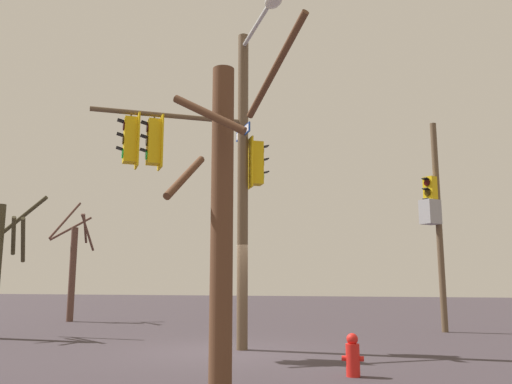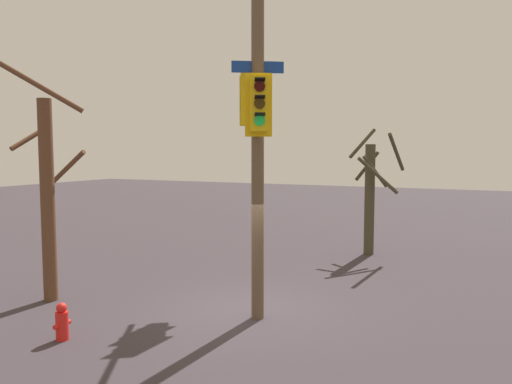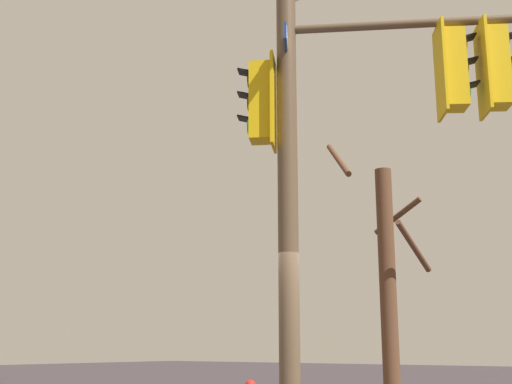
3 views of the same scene
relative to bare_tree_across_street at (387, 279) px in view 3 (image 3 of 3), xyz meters
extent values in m
cylinder|color=brown|center=(-1.02, 5.09, 1.38)|extent=(0.27, 0.27, 8.02)
cylinder|color=brown|center=(-2.65, 4.16, 3.01)|extent=(3.32, 1.96, 0.12)
cube|color=gold|center=(-2.97, 3.97, 2.31)|extent=(0.45, 0.47, 1.10)
cube|color=gold|center=(-2.82, 4.07, 2.31)|extent=(0.34, 0.49, 1.30)
cylinder|color=#2F0403|center=(-3.10, 3.88, 2.65)|extent=(0.15, 0.20, 0.22)
cube|color=black|center=(-3.17, 3.84, 2.77)|extent=(0.25, 0.26, 0.06)
cylinder|color=#352504|center=(-3.10, 3.88, 2.31)|extent=(0.15, 0.20, 0.22)
cube|color=black|center=(-3.17, 3.84, 2.43)|extent=(0.25, 0.26, 0.06)
cylinder|color=#19D147|center=(-3.10, 3.88, 1.97)|extent=(0.15, 0.20, 0.22)
cube|color=black|center=(-3.17, 3.84, 2.09)|extent=(0.25, 0.26, 0.06)
cylinder|color=brown|center=(-2.97, 3.97, 2.94)|extent=(0.04, 0.04, 0.15)
cube|color=gold|center=(-3.45, 3.70, 2.31)|extent=(0.45, 0.47, 1.10)
cube|color=gold|center=(-3.30, 3.79, 2.31)|extent=(0.34, 0.49, 1.30)
cylinder|color=#2F0403|center=(-3.59, 3.61, 2.65)|extent=(0.14, 0.20, 0.22)
cube|color=black|center=(-3.65, 3.57, 2.77)|extent=(0.25, 0.26, 0.06)
cylinder|color=#352504|center=(-3.59, 3.61, 2.31)|extent=(0.14, 0.20, 0.22)
cylinder|color=#19D147|center=(-3.59, 3.61, 1.97)|extent=(0.14, 0.20, 0.22)
cylinder|color=brown|center=(-3.45, 3.70, 2.94)|extent=(0.04, 0.04, 0.15)
cube|color=gold|center=(-0.71, 5.26, 1.95)|extent=(0.44, 0.46, 1.10)
cube|color=gold|center=(-0.86, 5.18, 1.95)|extent=(0.30, 0.51, 1.30)
cylinder|color=#2F0403|center=(-0.57, 5.34, 2.29)|extent=(0.13, 0.21, 0.22)
cube|color=black|center=(-0.50, 5.38, 2.41)|extent=(0.24, 0.26, 0.06)
cylinder|color=#352504|center=(-0.57, 5.34, 1.95)|extent=(0.13, 0.21, 0.22)
cube|color=black|center=(-0.50, 5.38, 2.07)|extent=(0.24, 0.26, 0.06)
cylinder|color=#19D147|center=(-0.57, 5.34, 1.61)|extent=(0.13, 0.21, 0.22)
cube|color=black|center=(-0.50, 5.38, 1.73)|extent=(0.24, 0.26, 0.06)
cube|color=navy|center=(-1.02, 5.09, 2.75)|extent=(0.61, 0.95, 0.24)
cube|color=white|center=(-1.03, 5.08, 2.75)|extent=(0.54, 0.85, 0.18)
cylinder|color=brown|center=(-0.01, -0.02, -0.19)|extent=(0.33, 0.33, 4.87)
cylinder|color=brown|center=(-0.06, -0.55, 1.34)|extent=(1.13, 0.21, 0.69)
cylinder|color=brown|center=(0.69, 0.58, 2.44)|extent=(1.33, 1.52, 1.19)
cylinder|color=brown|center=(-0.61, 0.02, 0.58)|extent=(0.20, 1.27, 0.90)
camera|label=1|loc=(2.17, -7.22, -0.96)|focal=36.09mm
camera|label=2|loc=(8.35, 9.49, 1.00)|focal=34.20mm
camera|label=3|loc=(-5.80, 12.37, -1.31)|focal=47.36mm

